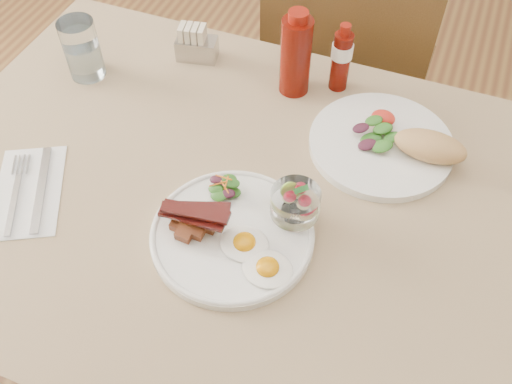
# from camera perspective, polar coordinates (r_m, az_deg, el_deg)

# --- Properties ---
(table) EXTENTS (1.33, 0.88, 0.75)m
(table) POSITION_cam_1_polar(r_m,az_deg,el_deg) (1.10, 0.54, -3.68)
(table) COLOR #53381A
(table) RESTS_ON ground
(chair_far) EXTENTS (0.42, 0.42, 0.93)m
(chair_far) POSITION_cam_1_polar(r_m,az_deg,el_deg) (1.65, 8.99, 11.33)
(chair_far) COLOR #53381A
(chair_far) RESTS_ON ground
(main_plate) EXTENTS (0.28, 0.28, 0.02)m
(main_plate) POSITION_cam_1_polar(r_m,az_deg,el_deg) (0.98, -2.39, -4.36)
(main_plate) COLOR white
(main_plate) RESTS_ON table
(fried_eggs) EXTENTS (0.14, 0.11, 0.02)m
(fried_eggs) POSITION_cam_1_polar(r_m,az_deg,el_deg) (0.94, -0.02, -6.35)
(fried_eggs) COLOR white
(fried_eggs) RESTS_ON main_plate
(bacon_potato_pile) EXTENTS (0.13, 0.08, 0.06)m
(bacon_potato_pile) POSITION_cam_1_polar(r_m,az_deg,el_deg) (0.96, -6.32, -2.77)
(bacon_potato_pile) COLOR brown
(bacon_potato_pile) RESTS_ON main_plate
(side_salad) EXTENTS (0.07, 0.07, 0.03)m
(side_salad) POSITION_cam_1_polar(r_m,az_deg,el_deg) (1.01, -3.17, 0.38)
(side_salad) COLOR #224B14
(side_salad) RESTS_ON main_plate
(fruit_cup) EXTENTS (0.08, 0.08, 0.09)m
(fruit_cup) POSITION_cam_1_polar(r_m,az_deg,el_deg) (0.95, 3.95, -1.11)
(fruit_cup) COLOR white
(fruit_cup) RESTS_ON main_plate
(second_plate) EXTENTS (0.30, 0.28, 0.07)m
(second_plate) POSITION_cam_1_polar(r_m,az_deg,el_deg) (1.13, 13.52, 4.75)
(second_plate) COLOR white
(second_plate) RESTS_ON table
(ketchup_bottle) EXTENTS (0.07, 0.07, 0.19)m
(ketchup_bottle) POSITION_cam_1_polar(r_m,az_deg,el_deg) (1.19, 3.99, 13.51)
(ketchup_bottle) COLOR #550B04
(ketchup_bottle) RESTS_ON table
(hot_sauce_bottle) EXTENTS (0.06, 0.06, 0.15)m
(hot_sauce_bottle) POSITION_cam_1_polar(r_m,az_deg,el_deg) (1.21, 8.52, 13.10)
(hot_sauce_bottle) COLOR #550B04
(hot_sauce_bottle) RESTS_ON table
(sugar_caddy) EXTENTS (0.10, 0.07, 0.08)m
(sugar_caddy) POSITION_cam_1_polar(r_m,az_deg,el_deg) (1.31, -6.05, 14.41)
(sugar_caddy) COLOR #ABABB0
(sugar_caddy) RESTS_ON table
(water_glass) EXTENTS (0.08, 0.08, 0.13)m
(water_glass) POSITION_cam_1_polar(r_m,az_deg,el_deg) (1.30, -16.93, 13.22)
(water_glass) COLOR white
(water_glass) RESTS_ON table
(napkin_cutlery) EXTENTS (0.20, 0.24, 0.01)m
(napkin_cutlery) POSITION_cam_1_polar(r_m,az_deg,el_deg) (1.12, -21.72, 0.10)
(napkin_cutlery) COLOR white
(napkin_cutlery) RESTS_ON table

